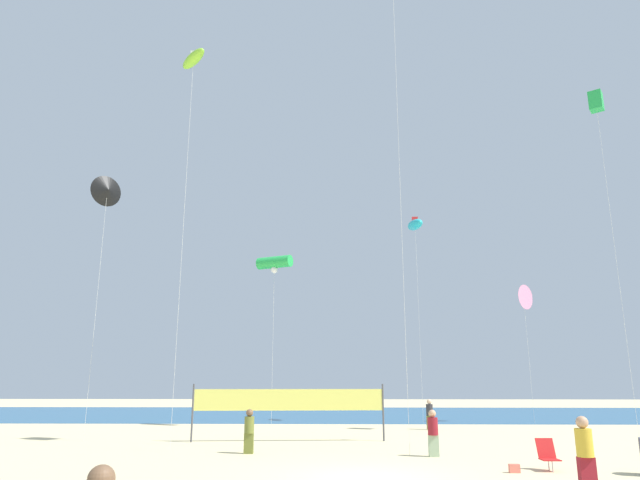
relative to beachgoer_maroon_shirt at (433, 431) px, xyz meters
The scene contains 15 objects.
ground_plane 5.18m from the beachgoer_maroon_shirt, 119.93° to the right, with size 120.00×120.00×0.00m, color beige.
ocean_band 24.37m from the beachgoer_maroon_shirt, 96.01° to the left, with size 120.00×20.00×0.01m, color #28608C.
beachgoer_maroon_shirt is the anchor object (origin of this frame).
beachgoer_olive_shirt 6.57m from the beachgoer_maroon_shirt, behind, with size 0.35×0.35×1.54m.
beachgoer_mustard_shirt 6.72m from the beachgoer_maroon_shirt, 67.12° to the right, with size 0.40×0.40×1.74m.
beachgoer_charcoal_shirt 10.81m from the beachgoer_maroon_shirt, 81.29° to the left, with size 0.36×0.36×1.56m.
folding_beach_chair 4.12m from the beachgoer_maroon_shirt, 45.71° to the right, with size 0.52×0.65×0.89m.
volleyball_net 7.20m from the beachgoer_maroon_shirt, 139.30° to the left, with size 8.32×0.71×2.40m.
beach_handbag 3.86m from the beachgoer_maroon_shirt, 63.06° to the right, with size 0.30×0.15×0.24m, color #EA7260.
kite_green_box 20.63m from the beachgoer_maroon_shirt, 33.54° to the left, with size 0.90×0.90×17.58m.
kite_black_delta 18.42m from the beachgoer_maroon_shirt, 161.81° to the left, with size 1.28×1.31×12.19m.
kite_lime_inflatable 18.18m from the beachgoer_maroon_shirt, behind, with size 1.47×1.34×16.73m.
kite_green_tube 15.82m from the beachgoer_maroon_shirt, 120.99° to the left, with size 2.22×1.49×9.60m.
kite_cyan_inflatable 18.66m from the beachgoer_maroon_shirt, 82.69° to the left, with size 1.13×2.10×12.86m.
kite_pink_delta 18.71m from the beachgoer_maroon_shirt, 60.28° to the left, with size 1.38×1.19×8.44m.
Camera 1 is at (-0.89, -16.34, 2.63)m, focal length 31.62 mm.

